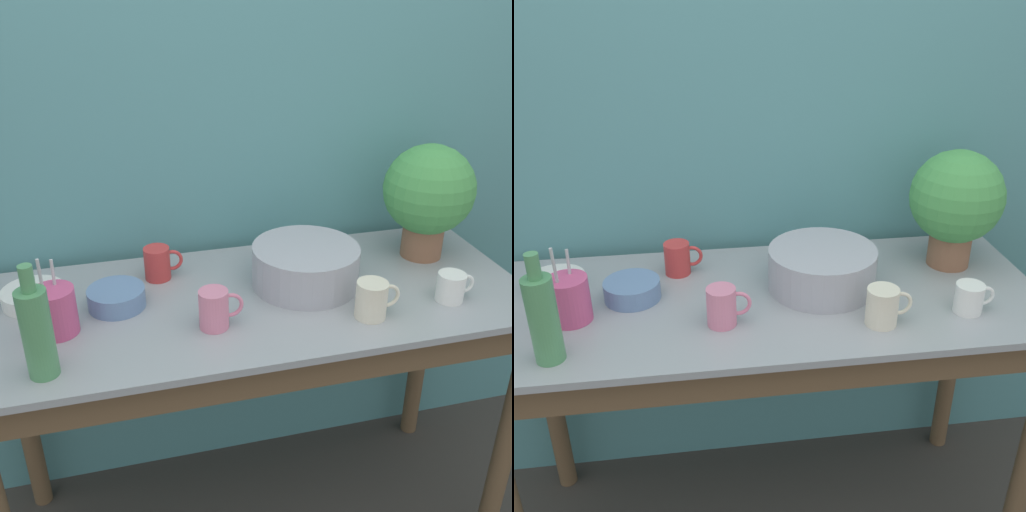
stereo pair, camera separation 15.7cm
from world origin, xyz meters
The scene contains 12 objects.
wall_back centered at (0.00, 0.67, 1.20)m, with size 6.00×0.05×2.40m.
counter_table centered at (0.00, 0.28, 0.69)m, with size 1.49×0.62×0.86m.
potted_plant centered at (0.55, 0.42, 1.07)m, with size 0.27×0.27×0.35m.
bowl_wash_large centered at (0.15, 0.34, 0.92)m, with size 0.30×0.30×0.12m.
bottle_tall centered at (-0.54, 0.10, 0.98)m, with size 0.07×0.07×0.27m.
mug_red centered at (-0.24, 0.47, 0.91)m, with size 0.11×0.07×0.09m.
mug_pink centered at (-0.14, 0.19, 0.92)m, with size 0.11×0.07×0.10m.
mug_cream centered at (0.26, 0.13, 0.91)m, with size 0.12×0.08×0.10m.
mug_white centered at (0.50, 0.16, 0.90)m, with size 0.11×0.07×0.08m.
bowl_small_enamel_white centered at (-0.58, 0.42, 0.88)m, with size 0.16×0.16×0.04m.
bowl_small_blue centered at (-0.37, 0.35, 0.89)m, with size 0.15×0.15×0.05m.
utensil_cup centered at (-0.51, 0.26, 0.92)m, with size 0.10×0.10×0.21m.
Camera 1 is at (-0.35, -1.05, 1.69)m, focal length 42.00 mm.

